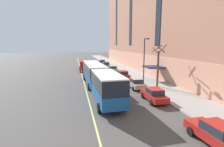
{
  "coord_description": "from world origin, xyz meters",
  "views": [
    {
      "loc": [
        -3.59,
        -22.84,
        6.56
      ],
      "look_at": [
        2.47,
        5.2,
        1.8
      ],
      "focal_mm": 28.0,
      "sensor_mm": 36.0,
      "label": 1
    }
  ],
  "objects_px": {
    "parked_car_black_5": "(102,62)",
    "parked_car_darkgray_7": "(106,65)",
    "city_bus": "(98,77)",
    "parked_car_red_1": "(217,134)",
    "parked_car_silver_3": "(112,69)",
    "street_tree_mid_block": "(158,65)",
    "street_lamp": "(145,57)",
    "box_truck": "(84,65)",
    "parked_car_red_4": "(122,75)",
    "parked_car_red_2": "(154,95)",
    "parked_car_champagne_6": "(136,83)"
  },
  "relations": [
    {
      "from": "parked_car_black_5",
      "to": "parked_car_darkgray_7",
      "type": "bearing_deg",
      "value": -90.32
    },
    {
      "from": "street_lamp",
      "to": "parked_car_champagne_6",
      "type": "bearing_deg",
      "value": -147.87
    },
    {
      "from": "box_truck",
      "to": "parked_car_red_2",
      "type": "bearing_deg",
      "value": -75.21
    },
    {
      "from": "parked_car_red_1",
      "to": "parked_car_black_5",
      "type": "bearing_deg",
      "value": 90.05
    },
    {
      "from": "parked_car_silver_3",
      "to": "street_tree_mid_block",
      "type": "bearing_deg",
      "value": -77.48
    },
    {
      "from": "city_bus",
      "to": "parked_car_red_4",
      "type": "relative_size",
      "value": 4.22
    },
    {
      "from": "parked_car_silver_3",
      "to": "parked_car_darkgray_7",
      "type": "xyz_separation_m",
      "value": [
        0.0,
        9.21,
        0.0
      ]
    },
    {
      "from": "box_truck",
      "to": "parked_car_red_4",
      "type": "bearing_deg",
      "value": -58.44
    },
    {
      "from": "parked_car_silver_3",
      "to": "city_bus",
      "type": "bearing_deg",
      "value": -109.24
    },
    {
      "from": "parked_car_red_2",
      "to": "parked_car_champagne_6",
      "type": "xyz_separation_m",
      "value": [
        0.06,
        6.24,
        0.0
      ]
    },
    {
      "from": "city_bus",
      "to": "parked_car_champagne_6",
      "type": "distance_m",
      "value": 5.96
    },
    {
      "from": "parked_car_red_2",
      "to": "street_lamp",
      "type": "height_order",
      "value": "street_lamp"
    },
    {
      "from": "parked_car_black_5",
      "to": "parked_car_darkgray_7",
      "type": "distance_m",
      "value": 6.74
    },
    {
      "from": "parked_car_red_1",
      "to": "parked_car_black_5",
      "type": "xyz_separation_m",
      "value": [
        -0.04,
        47.68,
        0.0
      ]
    },
    {
      "from": "street_tree_mid_block",
      "to": "city_bus",
      "type": "bearing_deg",
      "value": -179.68
    },
    {
      "from": "city_bus",
      "to": "parked_car_darkgray_7",
      "type": "xyz_separation_m",
      "value": [
        5.7,
        25.53,
        -1.27
      ]
    },
    {
      "from": "parked_car_red_1",
      "to": "parked_car_red_2",
      "type": "relative_size",
      "value": 0.98
    },
    {
      "from": "parked_car_red_4",
      "to": "street_tree_mid_block",
      "type": "relative_size",
      "value": 0.74
    },
    {
      "from": "parked_car_darkgray_7",
      "to": "street_lamp",
      "type": "relative_size",
      "value": 0.63
    },
    {
      "from": "parked_car_red_2",
      "to": "parked_car_darkgray_7",
      "type": "xyz_separation_m",
      "value": [
        -0.07,
        31.68,
        0.0
      ]
    },
    {
      "from": "parked_car_black_5",
      "to": "parked_car_darkgray_7",
      "type": "height_order",
      "value": "same"
    },
    {
      "from": "parked_car_black_5",
      "to": "box_truck",
      "type": "bearing_deg",
      "value": -116.11
    },
    {
      "from": "parked_car_black_5",
      "to": "parked_car_champagne_6",
      "type": "bearing_deg",
      "value": -89.83
    },
    {
      "from": "city_bus",
      "to": "street_lamp",
      "type": "bearing_deg",
      "value": 8.73
    },
    {
      "from": "parked_car_black_5",
      "to": "parked_car_red_1",
      "type": "bearing_deg",
      "value": -89.95
    },
    {
      "from": "parked_car_silver_3",
      "to": "parked_car_champagne_6",
      "type": "relative_size",
      "value": 1.01
    },
    {
      "from": "parked_car_red_4",
      "to": "box_truck",
      "type": "relative_size",
      "value": 0.65
    },
    {
      "from": "parked_car_red_1",
      "to": "parked_car_darkgray_7",
      "type": "distance_m",
      "value": 40.94
    },
    {
      "from": "parked_car_champagne_6",
      "to": "parked_car_red_4",
      "type": "bearing_deg",
      "value": 89.77
    },
    {
      "from": "box_truck",
      "to": "street_lamp",
      "type": "xyz_separation_m",
      "value": [
        8.37,
        -17.7,
        3.03
      ]
    },
    {
      "from": "parked_car_black_5",
      "to": "street_lamp",
      "type": "distance_m",
      "value": 31.4
    },
    {
      "from": "city_bus",
      "to": "street_lamp",
      "type": "relative_size",
      "value": 2.7
    },
    {
      "from": "parked_car_red_1",
      "to": "box_truck",
      "type": "bearing_deg",
      "value": 100.93
    },
    {
      "from": "parked_car_red_1",
      "to": "street_lamp",
      "type": "height_order",
      "value": "street_lamp"
    },
    {
      "from": "parked_car_red_2",
      "to": "street_lamp",
      "type": "xyz_separation_m",
      "value": [
        1.77,
        7.31,
        3.86
      ]
    },
    {
      "from": "city_bus",
      "to": "parked_car_darkgray_7",
      "type": "bearing_deg",
      "value": 77.42
    },
    {
      "from": "parked_car_black_5",
      "to": "street_tree_mid_block",
      "type": "distance_m",
      "value": 32.52
    },
    {
      "from": "parked_car_red_2",
      "to": "parked_car_silver_3",
      "type": "distance_m",
      "value": 22.47
    },
    {
      "from": "parked_car_black_5",
      "to": "parked_car_red_2",
      "type": "bearing_deg",
      "value": -89.95
    },
    {
      "from": "box_truck",
      "to": "parked_car_silver_3",
      "type": "bearing_deg",
      "value": -21.27
    },
    {
      "from": "box_truck",
      "to": "street_tree_mid_block",
      "type": "height_order",
      "value": "street_tree_mid_block"
    },
    {
      "from": "box_truck",
      "to": "street_tree_mid_block",
      "type": "xyz_separation_m",
      "value": [
        10.14,
        -18.81,
        1.87
      ]
    },
    {
      "from": "parked_car_black_5",
      "to": "street_lamp",
      "type": "height_order",
      "value": "street_lamp"
    },
    {
      "from": "parked_car_darkgray_7",
      "to": "parked_car_red_4",
      "type": "bearing_deg",
      "value": -89.47
    },
    {
      "from": "parked_car_red_1",
      "to": "parked_car_champagne_6",
      "type": "xyz_separation_m",
      "value": [
        0.05,
        15.5,
        0.0
      ]
    },
    {
      "from": "parked_car_red_4",
      "to": "street_tree_mid_block",
      "type": "distance_m",
      "value": 9.04
    },
    {
      "from": "parked_car_red_1",
      "to": "parked_car_darkgray_7",
      "type": "xyz_separation_m",
      "value": [
        -0.08,
        40.94,
        0.0
      ]
    },
    {
      "from": "city_bus",
      "to": "parked_car_black_5",
      "type": "bearing_deg",
      "value": 79.92
    },
    {
      "from": "parked_car_silver_3",
      "to": "parked_car_red_4",
      "type": "relative_size",
      "value": 0.95
    },
    {
      "from": "parked_car_champagne_6",
      "to": "street_lamp",
      "type": "relative_size",
      "value": 0.6
    }
  ]
}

